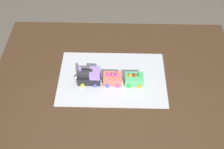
# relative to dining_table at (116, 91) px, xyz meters

# --- Properties ---
(ground_plane) EXTENTS (8.00, 8.00, 0.00)m
(ground_plane) POSITION_rel_dining_table_xyz_m (0.00, 0.00, -0.63)
(ground_plane) COLOR #6B6054
(dining_table) EXTENTS (1.40, 1.00, 0.74)m
(dining_table) POSITION_rel_dining_table_xyz_m (0.00, 0.00, 0.00)
(dining_table) COLOR #4C331E
(dining_table) RESTS_ON ground
(cake_board) EXTENTS (0.60, 0.40, 0.00)m
(cake_board) POSITION_rel_dining_table_xyz_m (-0.02, 0.01, 0.11)
(cake_board) COLOR silver
(cake_board) RESTS_ON dining_table
(cake_locomotive) EXTENTS (0.14, 0.08, 0.12)m
(cake_locomotive) POSITION_rel_dining_table_xyz_m (-0.15, -0.02, 0.16)
(cake_locomotive) COLOR #232328
(cake_locomotive) RESTS_ON cake_board
(cake_car_hopper_coral) EXTENTS (0.10, 0.08, 0.07)m
(cake_car_hopper_coral) POSITION_rel_dining_table_xyz_m (-0.02, -0.02, 0.14)
(cake_car_hopper_coral) COLOR #F27260
(cake_car_hopper_coral) RESTS_ON cake_board
(cake_car_tanker_mint_green) EXTENTS (0.10, 0.08, 0.07)m
(cake_car_tanker_mint_green) POSITION_rel_dining_table_xyz_m (0.10, -0.02, 0.14)
(cake_car_tanker_mint_green) COLOR #59CC7A
(cake_car_tanker_mint_green) RESTS_ON cake_board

